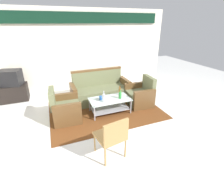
{
  "coord_description": "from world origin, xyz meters",
  "views": [
    {
      "loc": [
        -1.23,
        -3.0,
        2.34
      ],
      "look_at": [
        0.24,
        0.8,
        0.65
      ],
      "focal_mm": 26.22,
      "sensor_mm": 36.0,
      "label": 1
    }
  ],
  "objects_px": {
    "bottle_clear": "(104,98)",
    "bottle_green": "(120,95)",
    "armchair_left": "(65,109)",
    "tv_stand": "(14,93)",
    "wicker_chair": "(112,135)",
    "television": "(10,78)",
    "bottle_brown": "(120,91)",
    "couch": "(100,91)",
    "armchair_right": "(140,96)",
    "cup": "(101,98)",
    "coffee_table": "(110,104)"
  },
  "relations": [
    {
      "from": "bottle_clear",
      "to": "bottle_green",
      "type": "bearing_deg",
      "value": 5.02
    },
    {
      "from": "armchair_left",
      "to": "tv_stand",
      "type": "xyz_separation_m",
      "value": [
        -1.39,
        1.74,
        -0.03
      ]
    },
    {
      "from": "wicker_chair",
      "to": "television",
      "type": "bearing_deg",
      "value": 111.47
    },
    {
      "from": "armchair_left",
      "to": "wicker_chair",
      "type": "xyz_separation_m",
      "value": [
        0.65,
        -1.62,
        0.21
      ]
    },
    {
      "from": "bottle_brown",
      "to": "television",
      "type": "bearing_deg",
      "value": 150.71
    },
    {
      "from": "couch",
      "to": "armchair_right",
      "type": "distance_m",
      "value": 1.25
    },
    {
      "from": "bottle_clear",
      "to": "tv_stand",
      "type": "bearing_deg",
      "value": 140.95
    },
    {
      "from": "bottle_green",
      "to": "cup",
      "type": "xyz_separation_m",
      "value": [
        -0.51,
        0.12,
        -0.05
      ]
    },
    {
      "from": "bottle_clear",
      "to": "wicker_chair",
      "type": "distance_m",
      "value": 1.48
    },
    {
      "from": "cup",
      "to": "television",
      "type": "xyz_separation_m",
      "value": [
        -2.33,
        1.76,
        0.3
      ]
    },
    {
      "from": "cup",
      "to": "television",
      "type": "bearing_deg",
      "value": 142.95
    },
    {
      "from": "coffee_table",
      "to": "cup",
      "type": "relative_size",
      "value": 11.0
    },
    {
      "from": "bottle_green",
      "to": "coffee_table",
      "type": "bearing_deg",
      "value": 166.96
    },
    {
      "from": "bottle_brown",
      "to": "tv_stand",
      "type": "height_order",
      "value": "bottle_brown"
    },
    {
      "from": "couch",
      "to": "armchair_left",
      "type": "distance_m",
      "value": 1.39
    },
    {
      "from": "armchair_left",
      "to": "coffee_table",
      "type": "bearing_deg",
      "value": 89.31
    },
    {
      "from": "bottle_brown",
      "to": "cup",
      "type": "height_order",
      "value": "bottle_brown"
    },
    {
      "from": "cup",
      "to": "television",
      "type": "height_order",
      "value": "television"
    },
    {
      "from": "couch",
      "to": "coffee_table",
      "type": "relative_size",
      "value": 1.65
    },
    {
      "from": "armchair_right",
      "to": "armchair_left",
      "type": "bearing_deg",
      "value": 93.9
    },
    {
      "from": "coffee_table",
      "to": "television",
      "type": "bearing_deg",
      "value": 144.74
    },
    {
      "from": "armchair_left",
      "to": "tv_stand",
      "type": "bearing_deg",
      "value": -138.54
    },
    {
      "from": "tv_stand",
      "to": "television",
      "type": "bearing_deg",
      "value": 75.86
    },
    {
      "from": "armchair_left",
      "to": "bottle_clear",
      "type": "relative_size",
      "value": 2.78
    },
    {
      "from": "coffee_table",
      "to": "wicker_chair",
      "type": "distance_m",
      "value": 1.65
    },
    {
      "from": "coffee_table",
      "to": "bottle_green",
      "type": "relative_size",
      "value": 4.37
    },
    {
      "from": "couch",
      "to": "bottle_green",
      "type": "relative_size",
      "value": 7.2
    },
    {
      "from": "cup",
      "to": "couch",
      "type": "bearing_deg",
      "value": 73.85
    },
    {
      "from": "armchair_left",
      "to": "armchair_right",
      "type": "relative_size",
      "value": 1.0
    },
    {
      "from": "bottle_clear",
      "to": "wicker_chair",
      "type": "xyz_separation_m",
      "value": [
        -0.33,
        -1.44,
        -0.03
      ]
    },
    {
      "from": "armchair_left",
      "to": "bottle_brown",
      "type": "distance_m",
      "value": 1.56
    },
    {
      "from": "bottle_green",
      "to": "cup",
      "type": "relative_size",
      "value": 2.52
    },
    {
      "from": "couch",
      "to": "bottle_brown",
      "type": "height_order",
      "value": "couch"
    },
    {
      "from": "wicker_chair",
      "to": "armchair_right",
      "type": "bearing_deg",
      "value": 37.54
    },
    {
      "from": "armchair_right",
      "to": "bottle_brown",
      "type": "height_order",
      "value": "armchair_right"
    },
    {
      "from": "armchair_right",
      "to": "cup",
      "type": "bearing_deg",
      "value": 95.61
    },
    {
      "from": "couch",
      "to": "television",
      "type": "xyz_separation_m",
      "value": [
        -2.55,
        0.98,
        0.44
      ]
    },
    {
      "from": "bottle_clear",
      "to": "television",
      "type": "height_order",
      "value": "television"
    },
    {
      "from": "bottle_green",
      "to": "wicker_chair",
      "type": "bearing_deg",
      "value": -118.46
    },
    {
      "from": "armchair_left",
      "to": "cup",
      "type": "bearing_deg",
      "value": 91.9
    },
    {
      "from": "coffee_table",
      "to": "bottle_clear",
      "type": "distance_m",
      "value": 0.34
    },
    {
      "from": "television",
      "to": "couch",
      "type": "bearing_deg",
      "value": 173.19
    },
    {
      "from": "couch",
      "to": "armchair_left",
      "type": "relative_size",
      "value": 2.13
    },
    {
      "from": "armchair_right",
      "to": "coffee_table",
      "type": "distance_m",
      "value": 1.02
    },
    {
      "from": "cup",
      "to": "tv_stand",
      "type": "height_order",
      "value": "tv_stand"
    },
    {
      "from": "armchair_right",
      "to": "bottle_green",
      "type": "xyz_separation_m",
      "value": [
        -0.74,
        -0.19,
        0.22
      ]
    },
    {
      "from": "bottle_green",
      "to": "television",
      "type": "relative_size",
      "value": 0.37
    },
    {
      "from": "armchair_left",
      "to": "tv_stand",
      "type": "height_order",
      "value": "armchair_left"
    },
    {
      "from": "tv_stand",
      "to": "television",
      "type": "relative_size",
      "value": 1.16
    },
    {
      "from": "bottle_brown",
      "to": "wicker_chair",
      "type": "xyz_separation_m",
      "value": [
        -0.9,
        -1.72,
        -0.01
      ]
    }
  ]
}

